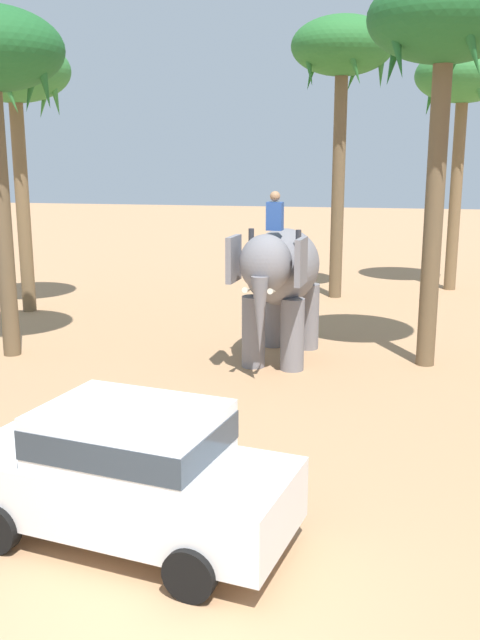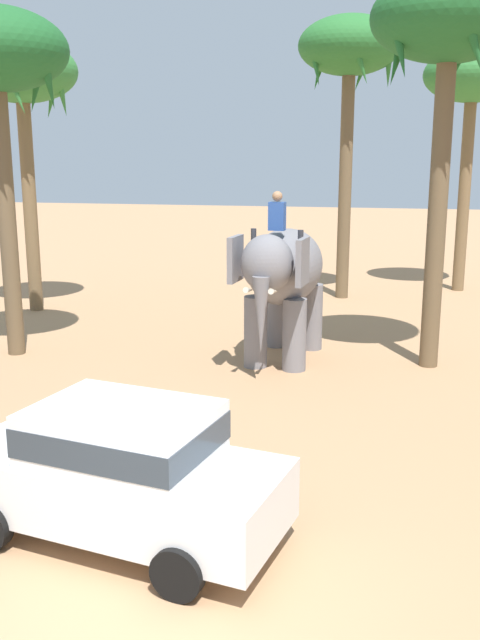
# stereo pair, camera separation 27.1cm
# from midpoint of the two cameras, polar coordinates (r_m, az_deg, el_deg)

# --- Properties ---
(ground_plane) EXTENTS (120.00, 120.00, 0.00)m
(ground_plane) POSITION_cam_midpoint_polar(r_m,az_deg,el_deg) (7.89, -6.59, -22.80)
(ground_plane) COLOR tan
(car_sedan_foreground) EXTENTS (4.34, 2.41, 1.70)m
(car_sedan_foreground) POSITION_cam_midpoint_polar(r_m,az_deg,el_deg) (8.88, -8.76, -11.61)
(car_sedan_foreground) COLOR white
(car_sedan_foreground) RESTS_ON ground
(elephant_with_mahout) EXTENTS (1.84, 3.93, 3.88)m
(elephant_with_mahout) POSITION_cam_midpoint_polar(r_m,az_deg,el_deg) (16.05, 3.96, 3.62)
(elephant_with_mahout) COLOR slate
(elephant_with_mahout) RESTS_ON ground
(palm_tree_behind_elephant) EXTENTS (3.20, 3.20, 8.83)m
(palm_tree_behind_elephant) POSITION_cam_midpoint_polar(r_m,az_deg,el_deg) (23.72, 9.12, 20.26)
(palm_tree_behind_elephant) COLOR brown
(palm_tree_behind_elephant) RESTS_ON ground
(palm_tree_near_hut) EXTENTS (3.20, 3.20, 8.12)m
(palm_tree_near_hut) POSITION_cam_midpoint_polar(r_m,az_deg,el_deg) (25.88, 18.43, 17.68)
(palm_tree_near_hut) COLOR brown
(palm_tree_near_hut) RESTS_ON ground
(palm_tree_far_back) EXTENTS (3.20, 3.20, 8.25)m
(palm_tree_far_back) POSITION_cam_midpoint_polar(r_m,az_deg,el_deg) (16.14, 16.91, 21.41)
(palm_tree_far_back) COLOR brown
(palm_tree_far_back) RESTS_ON ground
(palm_tree_leaning_seaward) EXTENTS (3.20, 3.20, 7.88)m
(palm_tree_leaning_seaward) POSITION_cam_midpoint_polar(r_m,az_deg,el_deg) (22.24, -16.78, 18.06)
(palm_tree_leaning_seaward) COLOR brown
(palm_tree_leaning_seaward) RESTS_ON ground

